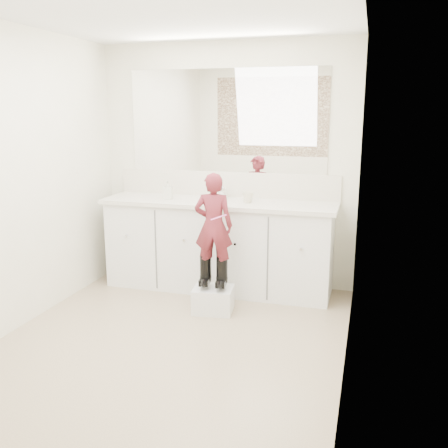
% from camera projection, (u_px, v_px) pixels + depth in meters
% --- Properties ---
extents(floor, '(3.00, 3.00, 0.00)m').
position_uv_depth(floor, '(173.00, 340.00, 3.87)').
color(floor, '#856C57').
rests_on(floor, ground).
extents(ceiling, '(3.00, 3.00, 0.00)m').
position_uv_depth(ceiling, '(165.00, 10.00, 3.35)').
color(ceiling, white).
rests_on(ceiling, wall_back).
extents(wall_back, '(2.60, 0.00, 2.60)m').
position_uv_depth(wall_back, '(226.00, 166.00, 5.01)').
color(wall_back, beige).
rests_on(wall_back, floor).
extents(wall_front, '(2.60, 0.00, 2.60)m').
position_uv_depth(wall_front, '(38.00, 234.00, 2.21)').
color(wall_front, beige).
rests_on(wall_front, floor).
extents(wall_left, '(0.00, 3.00, 3.00)m').
position_uv_depth(wall_left, '(17.00, 180.00, 3.97)').
color(wall_left, beige).
rests_on(wall_left, floor).
extents(wall_right, '(0.00, 3.00, 3.00)m').
position_uv_depth(wall_right, '(354.00, 195.00, 3.25)').
color(wall_right, beige).
rests_on(wall_right, floor).
extents(vanity_cabinet, '(2.20, 0.55, 0.85)m').
position_uv_depth(vanity_cabinet, '(219.00, 247.00, 4.93)').
color(vanity_cabinet, silver).
rests_on(vanity_cabinet, floor).
extents(countertop, '(2.28, 0.58, 0.04)m').
position_uv_depth(countertop, '(218.00, 203.00, 4.81)').
color(countertop, beige).
rests_on(countertop, vanity_cabinet).
extents(backsplash, '(2.28, 0.03, 0.25)m').
position_uv_depth(backsplash, '(226.00, 184.00, 5.04)').
color(backsplash, beige).
rests_on(backsplash, countertop).
extents(mirror, '(2.00, 0.02, 1.00)m').
position_uv_depth(mirror, '(226.00, 121.00, 4.90)').
color(mirror, white).
rests_on(mirror, wall_back).
extents(dot_panel, '(2.00, 0.01, 1.20)m').
position_uv_depth(dot_panel, '(31.00, 131.00, 2.12)').
color(dot_panel, '#472819').
rests_on(dot_panel, wall_front).
extents(faucet, '(0.08, 0.08, 0.10)m').
position_uv_depth(faucet, '(223.00, 193.00, 4.95)').
color(faucet, silver).
rests_on(faucet, countertop).
extents(cup, '(0.11, 0.11, 0.10)m').
position_uv_depth(cup, '(248.00, 197.00, 4.70)').
color(cup, beige).
rests_on(cup, countertop).
extents(soap_bottle, '(0.10, 0.10, 0.18)m').
position_uv_depth(soap_bottle, '(168.00, 190.00, 4.89)').
color(soap_bottle, beige).
rests_on(soap_bottle, countertop).
extents(step_stool, '(0.38, 0.33, 0.22)m').
position_uv_depth(step_stool, '(213.00, 300.00, 4.40)').
color(step_stool, silver).
rests_on(step_stool, floor).
extents(boot_left, '(0.13, 0.20, 0.29)m').
position_uv_depth(boot_left, '(206.00, 271.00, 4.39)').
color(boot_left, black).
rests_on(boot_left, step_stool).
extents(boot_right, '(0.13, 0.20, 0.29)m').
position_uv_depth(boot_right, '(222.00, 272.00, 4.35)').
color(boot_right, black).
rests_on(boot_right, step_stool).
extents(toddler, '(0.36, 0.26, 0.91)m').
position_uv_depth(toddler, '(214.00, 226.00, 4.27)').
color(toddler, '#A7333F').
rests_on(toddler, step_stool).
extents(toothbrush, '(0.14, 0.03, 0.06)m').
position_uv_depth(toothbrush, '(219.00, 217.00, 4.16)').
color(toothbrush, '#FD62BB').
rests_on(toothbrush, toddler).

